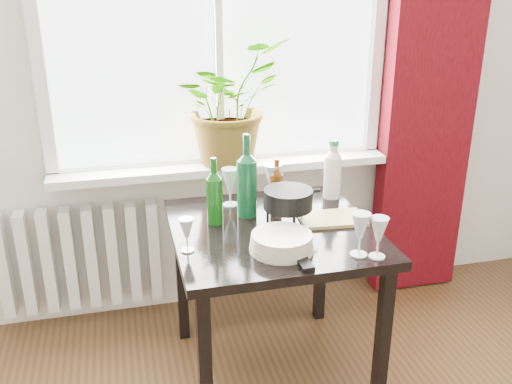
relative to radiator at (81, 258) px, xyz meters
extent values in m
cube|color=white|center=(0.75, 0.04, 1.22)|extent=(1.72, 0.08, 1.62)
cube|color=white|center=(0.75, -0.03, 0.44)|extent=(1.72, 0.20, 0.04)
cube|color=#3B050B|center=(1.87, -0.06, 0.92)|extent=(0.50, 0.12, 2.56)
cube|color=silver|center=(0.00, 0.00, 0.00)|extent=(0.80, 0.10, 0.55)
cube|color=black|center=(0.85, -0.63, 0.34)|extent=(0.85, 0.85, 0.04)
cube|color=black|center=(0.48, -1.00, -0.03)|extent=(0.05, 0.05, 0.70)
cube|color=black|center=(0.48, -0.27, -0.03)|extent=(0.05, 0.05, 0.70)
cube|color=black|center=(1.21, -1.00, -0.03)|extent=(0.05, 0.05, 0.70)
cube|color=black|center=(1.21, -0.27, -0.03)|extent=(0.05, 0.05, 0.70)
imported|color=#427D21|center=(0.78, -0.02, 0.77)|extent=(0.73, 0.72, 0.62)
cylinder|color=beige|center=(0.82, -0.84, 0.39)|extent=(0.28, 0.28, 0.07)
cube|color=black|center=(0.87, -0.96, 0.37)|extent=(0.05, 0.16, 0.02)
cube|color=tan|center=(1.12, -0.62, 0.37)|extent=(0.30, 0.21, 0.02)
camera|label=1|loc=(0.25, -2.75, 1.38)|focal=40.00mm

